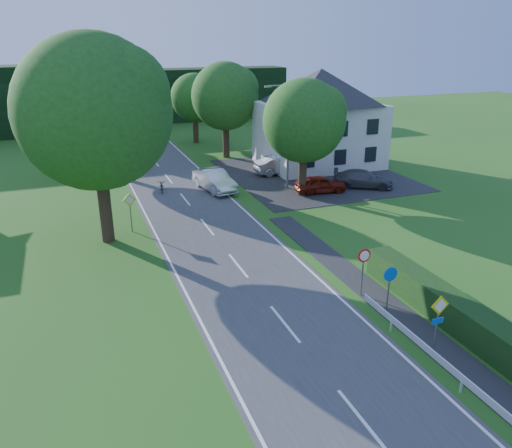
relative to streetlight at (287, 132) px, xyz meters
name	(u,v)px	position (x,y,z in m)	size (l,w,h in m)	color
road	(227,251)	(-8.06, -10.00, -4.44)	(7.00, 80.00, 0.04)	#3D3D40
parking_pad	(313,174)	(3.94, 3.00, -4.44)	(14.00, 16.00, 0.04)	black
line_edge_left	(169,260)	(-11.31, -10.00, -4.42)	(0.12, 80.00, 0.01)	white
line_edge_right	(280,243)	(-4.81, -10.00, -4.42)	(0.12, 80.00, 0.01)	white
line_centre	(227,251)	(-8.06, -10.00, -4.42)	(0.12, 80.00, 0.01)	white
tree_main	(98,143)	(-14.06, -6.00, 1.36)	(9.40, 9.40, 11.64)	#1D4D17
tree_left_far	(97,124)	(-13.06, 10.00, -0.17)	(7.00, 7.00, 8.58)	#1D4D17
tree_right_far	(225,111)	(-1.06, 12.00, 0.08)	(7.40, 7.40, 9.09)	#1D4D17
tree_left_back	(94,108)	(-12.56, 22.00, -0.43)	(6.60, 6.60, 8.07)	#1D4D17
tree_right_back	(195,108)	(-2.06, 20.00, -0.68)	(6.20, 6.20, 7.56)	#1D4D17
tree_right_mid	(303,139)	(0.44, -2.00, -0.17)	(7.00, 7.00, 8.58)	#1D4D17
treeline_right	(180,95)	(-0.06, 36.00, -0.96)	(30.00, 5.00, 7.00)	black
house_white	(320,117)	(5.94, 6.00, -0.06)	(10.60, 8.40, 8.60)	silver
streetlight	(287,132)	(0.00, 0.00, 0.00)	(2.03, 0.18, 8.00)	slate
sign_priority_right	(438,315)	(-3.76, -22.02, -2.67)	(0.78, 0.09, 2.59)	slate
sign_roundabout	(390,282)	(-3.76, -19.02, -2.79)	(0.64, 0.08, 2.37)	slate
sign_speed_limit	(364,261)	(-3.76, -17.03, -2.70)	(0.64, 0.11, 2.37)	slate
sign_priority_left	(130,205)	(-12.56, -5.02, -2.75)	(0.78, 0.09, 2.44)	slate
moving_car	(214,180)	(-5.36, 1.49, -3.62)	(1.70, 4.88, 1.61)	silver
motorcycle	(162,186)	(-9.26, 2.56, -3.96)	(0.62, 1.78, 0.93)	black
parked_car_red	(320,184)	(2.01, -1.97, -3.76)	(1.57, 3.90, 1.33)	#65170B
parked_car_silver_a	(283,165)	(1.56, 4.10, -3.62)	(1.70, 4.87, 1.61)	#B2B3B7
parked_car_grey	(363,179)	(5.84, -1.88, -3.75)	(1.89, 4.64, 1.35)	#49494E
parasol	(290,167)	(1.72, 2.93, -3.58)	(1.85, 1.88, 1.70)	#C03C0F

